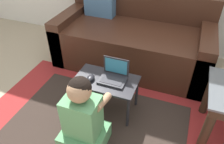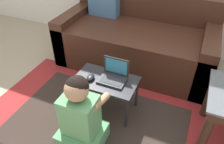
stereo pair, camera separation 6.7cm
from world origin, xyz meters
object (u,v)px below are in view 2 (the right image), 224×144
at_px(laptop, 113,77).
at_px(computer_mouse, 91,78).
at_px(person_seated, 81,118).
at_px(couch, 136,40).
at_px(laptop_desk, 106,84).

height_order(laptop, computer_mouse, laptop).
xyz_separation_m(laptop, computer_mouse, (-0.18, -0.07, -0.01)).
bearing_deg(laptop, person_seated, -99.78).
bearing_deg(couch, laptop_desk, -89.31).
bearing_deg(person_seated, couch, 89.78).
distance_m(couch, laptop, 0.86).
xyz_separation_m(laptop_desk, laptop, (0.06, 0.02, 0.08)).
distance_m(couch, computer_mouse, 0.93).
height_order(computer_mouse, person_seated, person_seated).
xyz_separation_m(couch, computer_mouse, (-0.11, -0.92, 0.08)).
relative_size(couch, laptop_desk, 3.14).
distance_m(laptop, computer_mouse, 0.20).
height_order(laptop_desk, person_seated, person_seated).
height_order(laptop_desk, laptop, laptop).
distance_m(computer_mouse, person_seated, 0.39).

